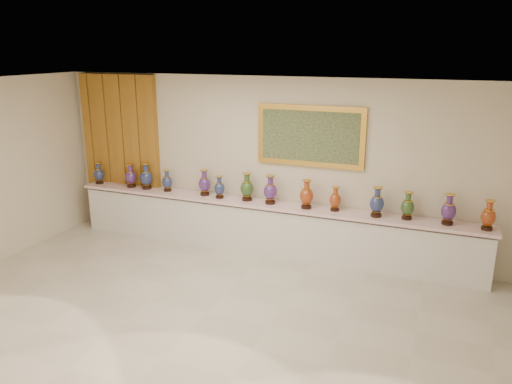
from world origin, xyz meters
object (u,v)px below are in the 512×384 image
at_px(counter, 266,228).
at_px(vase_1, 131,177).
at_px(vase_0, 99,174).
at_px(vase_2, 146,177).

bearing_deg(counter, vase_1, -179.54).
bearing_deg(vase_0, vase_1, 1.43).
xyz_separation_m(vase_0, vase_2, (1.07, 0.02, 0.03)).
xyz_separation_m(counter, vase_2, (-2.38, -0.02, 0.68)).
bearing_deg(vase_1, vase_0, -178.57).
height_order(vase_1, vase_2, vase_2).
bearing_deg(vase_1, counter, 0.46).
xyz_separation_m(vase_1, vase_2, (0.34, 0.00, 0.02)).
bearing_deg(vase_0, counter, 0.66).
distance_m(counter, vase_2, 2.48).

